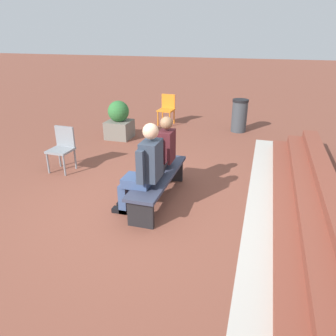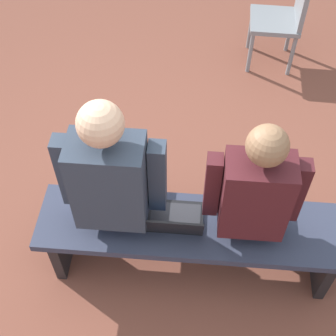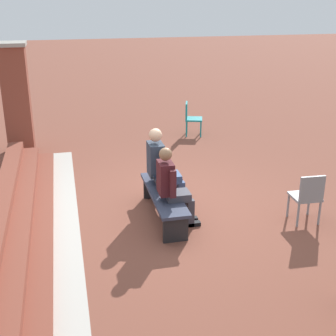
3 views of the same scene
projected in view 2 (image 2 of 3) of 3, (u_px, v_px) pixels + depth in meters
The scene contains 6 objects.
ground_plane at pixel (137, 237), 3.16m from camera, with size 60.00×60.00×0.00m, color brown.
bench at pixel (192, 233), 2.76m from camera, with size 1.80×0.44×0.45m.
person_student at pixel (251, 194), 2.52m from camera, with size 0.51×0.65×1.30m.
person_adult at pixel (115, 180), 2.54m from camera, with size 0.57×0.71×1.38m.
laptop at pixel (175, 220), 2.65m from camera, with size 0.32×0.29×0.21m.
plastic_chair_near_bench_right at pixel (285, 15), 3.99m from camera, with size 0.43×0.43×0.84m.
Camera 2 is at (-0.34, 1.62, 2.74)m, focal length 50.00 mm.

